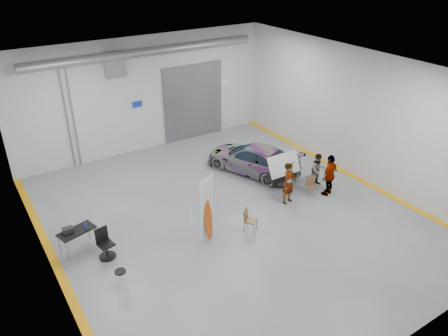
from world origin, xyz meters
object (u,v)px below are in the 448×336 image
person_c (330,175)px  sedan_car (253,158)px  folding_chair_near (250,225)px  office_chair (105,245)px  surfboard_display (206,215)px  shop_stool (121,280)px  folding_chair_far (311,189)px  work_table (74,231)px  person_a (289,183)px  person_b (318,170)px

person_c → sedan_car: bearing=-83.1°
folding_chair_near → office_chair: bearing=124.9°
sedan_car → office_chair: bearing=-4.6°
surfboard_display → shop_stool: surfboard_display is taller
folding_chair_near → office_chair: size_ratio=0.84×
sedan_car → folding_chair_far: sedan_car is taller
person_c → shop_stool: bearing=-11.8°
folding_chair_far → shop_stool: bearing=-149.2°
shop_stool → folding_chair_far: bearing=6.9°
shop_stool → work_table: size_ratio=0.52×
person_c → surfboard_display: surfboard_display is taller
sedan_car → surfboard_display: 5.93m
person_a → person_c: 1.99m
person_c → folding_chair_near: bearing=-11.1°
person_a → shop_stool: size_ratio=2.50×
person_b → work_table: (-10.76, 1.20, 0.04)m
person_c → folding_chair_far: (-0.68, 0.39, -0.70)m
folding_chair_near → shop_stool: folding_chair_near is taller
sedan_car → shop_stool: 9.46m
sedan_car → shop_stool: sedan_car is taller
folding_chair_near → shop_stool: bearing=145.0°
work_table → office_chair: 1.27m
person_b → folding_chair_far: (-0.87, -0.52, -0.51)m
folding_chair_near → person_b: bearing=-23.3°
person_a → work_table: 8.78m
sedan_car → folding_chair_far: bearing=83.7°
person_c → surfboard_display: bearing=-16.7°
sedan_car → person_a: bearing=61.5°
sedan_car → person_b: person_b is taller
shop_stool → work_table: bearing=102.6°
surfboard_display → sedan_car: bearing=13.3°
person_b → folding_chair_near: 4.94m
shop_stool → work_table: work_table is taller
folding_chair_far → work_table: 10.05m
sedan_car → folding_chair_near: sedan_car is taller
work_table → office_chair: office_chair is taller
person_a → surfboard_display: bearing=171.8°
sedan_car → office_chair: size_ratio=4.21×
sedan_car → surfboard_display: surfboard_display is taller
person_b → person_c: (-0.19, -0.91, 0.19)m
office_chair → person_a: bearing=-15.4°
person_c → surfboard_display: (-6.27, 0.07, 0.14)m
surfboard_display → work_table: (-4.30, 2.03, -0.29)m
folding_chair_far → office_chair: bearing=-160.9°
person_c → work_table: person_c is taller
person_a → surfboard_display: surfboard_display is taller
work_table → person_c: bearing=-11.3°
sedan_car → person_b: bearing=101.4°
person_b → surfboard_display: (-6.46, -0.84, 0.33)m
folding_chair_near → person_c: bearing=-33.8°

